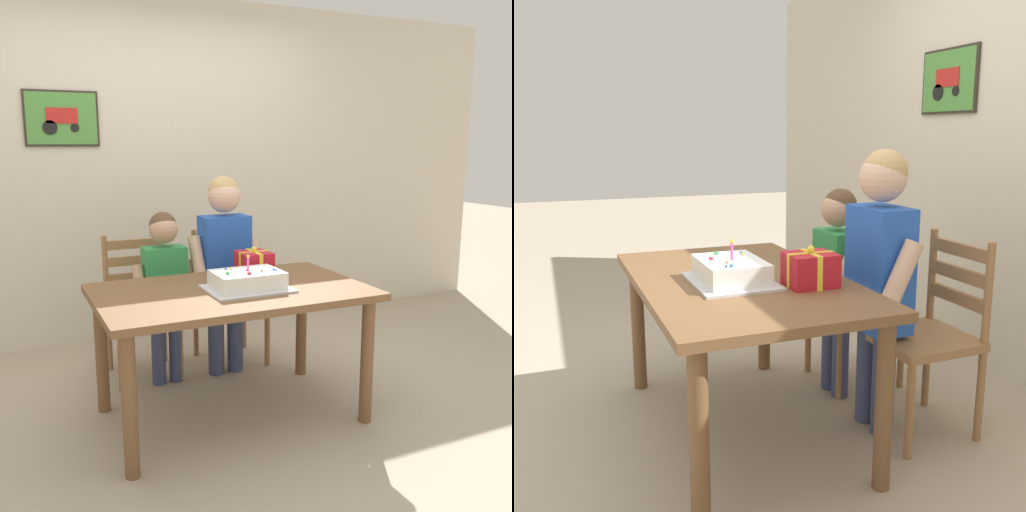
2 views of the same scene
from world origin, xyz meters
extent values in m
plane|color=tan|center=(0.00, 0.00, 0.00)|extent=(20.00, 20.00, 0.00)
cube|color=#332823|center=(-0.64, 1.58, 1.68)|extent=(0.51, 0.02, 0.39)
cube|color=#4C8E3D|center=(-0.64, 1.57, 1.68)|extent=(0.48, 0.01, 0.36)
cube|color=red|center=(-0.64, 1.57, 1.70)|extent=(0.22, 0.01, 0.11)
cylinder|color=black|center=(-0.73, 1.57, 1.62)|extent=(0.10, 0.01, 0.10)
cylinder|color=black|center=(-0.56, 1.57, 1.62)|extent=(0.06, 0.01, 0.06)
cube|color=brown|center=(0.00, 0.00, 0.72)|extent=(1.45, 0.89, 0.04)
cylinder|color=brown|center=(-0.64, -0.36, 0.35)|extent=(0.07, 0.07, 0.70)
cylinder|color=brown|center=(0.64, -0.36, 0.35)|extent=(0.07, 0.07, 0.70)
cylinder|color=brown|center=(-0.64, 0.36, 0.35)|extent=(0.07, 0.07, 0.70)
cylinder|color=brown|center=(0.64, 0.36, 0.35)|extent=(0.07, 0.07, 0.70)
cube|color=silver|center=(0.07, -0.06, 0.75)|extent=(0.44, 0.34, 0.01)
cube|color=white|center=(0.07, -0.06, 0.80)|extent=(0.36, 0.26, 0.09)
cylinder|color=#E04C9E|center=(0.08, -0.06, 0.88)|extent=(0.01, 0.01, 0.07)
sphere|color=yellow|center=(0.08, -0.06, 0.92)|extent=(0.02, 0.02, 0.02)
sphere|color=red|center=(0.07, -0.05, 0.85)|extent=(0.01, 0.01, 0.01)
sphere|color=yellow|center=(0.01, 0.01, 0.85)|extent=(0.01, 0.01, 0.01)
sphere|color=blue|center=(-0.02, 0.02, 0.85)|extent=(0.01, 0.01, 0.01)
sphere|color=red|center=(0.05, -0.14, 0.85)|extent=(0.02, 0.02, 0.02)
sphere|color=orange|center=(0.14, -0.10, 0.85)|extent=(0.01, 0.01, 0.01)
sphere|color=green|center=(-0.05, -0.09, 0.85)|extent=(0.02, 0.02, 0.02)
sphere|color=blue|center=(0.21, -0.12, 0.85)|extent=(0.01, 0.01, 0.01)
sphere|color=blue|center=(0.21, -0.10, 0.85)|extent=(0.02, 0.02, 0.02)
cube|color=red|center=(0.24, 0.24, 0.81)|extent=(0.18, 0.20, 0.14)
cube|color=yellow|center=(0.24, 0.24, 0.81)|extent=(0.19, 0.02, 0.15)
cube|color=yellow|center=(0.24, 0.24, 0.81)|extent=(0.02, 0.21, 0.15)
sphere|color=yellow|center=(0.24, 0.24, 0.90)|extent=(0.04, 0.04, 0.04)
cube|color=#996B42|center=(-0.31, 0.77, 0.45)|extent=(0.42, 0.42, 0.04)
cylinder|color=#996B42|center=(-0.12, 0.58, 0.21)|extent=(0.04, 0.04, 0.43)
cylinder|color=#996B42|center=(-0.50, 0.58, 0.21)|extent=(0.04, 0.04, 0.43)
cylinder|color=#996B42|center=(-0.12, 0.96, 0.21)|extent=(0.04, 0.04, 0.43)
cylinder|color=#996B42|center=(-0.50, 0.96, 0.21)|extent=(0.04, 0.04, 0.43)
cylinder|color=#996B42|center=(-0.12, 0.96, 0.70)|extent=(0.04, 0.04, 0.45)
cylinder|color=#996B42|center=(-0.50, 0.96, 0.70)|extent=(0.04, 0.04, 0.45)
cube|color=#996B42|center=(-0.31, 0.96, 0.63)|extent=(0.36, 0.02, 0.06)
cube|color=#996B42|center=(-0.31, 0.96, 0.74)|extent=(0.36, 0.02, 0.06)
cube|color=#996B42|center=(-0.31, 0.96, 0.85)|extent=(0.36, 0.02, 0.06)
cube|color=#996B42|center=(0.31, 0.77, 0.45)|extent=(0.43, 0.43, 0.04)
cylinder|color=#996B42|center=(0.50, 0.59, 0.21)|extent=(0.04, 0.04, 0.43)
cylinder|color=#996B42|center=(0.12, 0.58, 0.21)|extent=(0.04, 0.04, 0.43)
cylinder|color=#996B42|center=(0.49, 0.97, 0.21)|extent=(0.04, 0.04, 0.43)
cylinder|color=#996B42|center=(0.11, 0.96, 0.21)|extent=(0.04, 0.04, 0.43)
cylinder|color=#996B42|center=(0.49, 0.97, 0.70)|extent=(0.04, 0.04, 0.45)
cylinder|color=#996B42|center=(0.11, 0.96, 0.70)|extent=(0.04, 0.04, 0.45)
cube|color=#996B42|center=(0.30, 0.96, 0.63)|extent=(0.36, 0.03, 0.06)
cube|color=#996B42|center=(0.30, 0.96, 0.74)|extent=(0.36, 0.03, 0.06)
cube|color=#996B42|center=(0.30, 0.96, 0.85)|extent=(0.36, 0.03, 0.06)
cylinder|color=#38426B|center=(0.27, 0.60, 0.25)|extent=(0.11, 0.11, 0.49)
cylinder|color=#38426B|center=(0.13, 0.60, 0.25)|extent=(0.11, 0.11, 0.49)
cube|color=blue|center=(0.20, 0.60, 0.77)|extent=(0.31, 0.20, 0.56)
cylinder|color=#E0B293|center=(0.40, 0.57, 0.76)|extent=(0.09, 0.24, 0.37)
cylinder|color=#E0B293|center=(0.01, 0.56, 0.76)|extent=(0.09, 0.24, 0.37)
sphere|color=#E0B293|center=(0.20, 0.60, 1.18)|extent=(0.21, 0.21, 0.21)
sphere|color=tan|center=(0.20, 0.61, 1.21)|extent=(0.20, 0.20, 0.20)
cylinder|color=#38426B|center=(-0.14, 0.60, 0.21)|extent=(0.09, 0.09, 0.41)
cylinder|color=#38426B|center=(-0.26, 0.60, 0.21)|extent=(0.09, 0.09, 0.41)
cube|color=#2D934C|center=(-0.20, 0.60, 0.65)|extent=(0.26, 0.17, 0.47)
cylinder|color=tan|center=(-0.04, 0.57, 0.63)|extent=(0.08, 0.20, 0.31)
cylinder|color=tan|center=(-0.36, 0.56, 0.63)|extent=(0.08, 0.20, 0.31)
sphere|color=tan|center=(-0.20, 0.60, 0.99)|extent=(0.18, 0.18, 0.18)
sphere|color=brown|center=(-0.20, 0.61, 1.02)|extent=(0.17, 0.17, 0.17)
camera|label=1|loc=(-1.11, -2.74, 1.51)|focal=39.73mm
camera|label=2|loc=(2.40, -0.80, 1.38)|focal=40.95mm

